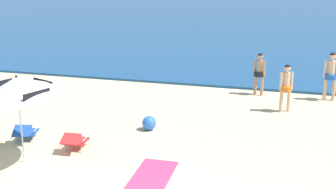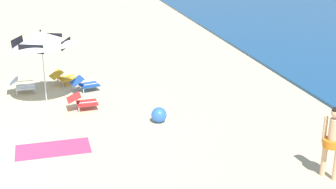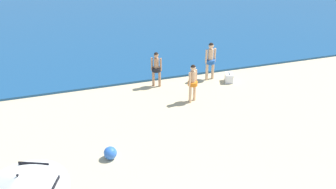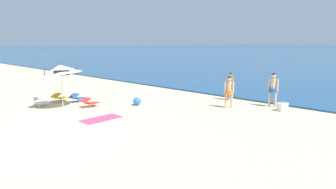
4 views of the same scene
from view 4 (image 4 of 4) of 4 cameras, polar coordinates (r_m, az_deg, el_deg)
The scene contains 12 objects.
ground_plane at distance 11.04m, azimuth -25.19°, elevation -8.04°, with size 800.00×800.00×0.00m, color #D1BA8E.
beach_umbrella_striped_main at distance 15.36m, azimuth -21.01°, elevation 4.77°, with size 2.99×2.99×2.36m.
lounge_chair_under_umbrella at distance 16.26m, azimuth -24.73°, elevation -1.34°, with size 0.59×0.90×0.52m.
lounge_chair_beside_umbrella at distance 15.28m, azimuth -15.61°, elevation -1.44°, with size 0.61×0.91×0.51m.
lounge_chair_facing_sea at distance 17.33m, azimuth -21.16°, elevation -0.41°, with size 0.78×1.01×0.52m.
lounge_chair_spare_folded at distance 16.80m, azimuth -17.85°, elevation -0.54°, with size 0.72×0.99×0.52m.
person_standing_near_shore at distance 15.60m, azimuth 20.59°, elevation 1.34°, with size 0.53×0.44×1.79m.
person_standing_beside at distance 14.72m, azimuth 12.31°, elevation 0.95°, with size 0.43×0.40×1.65m.
person_wading_in at distance 16.79m, azimuth 12.60°, elevation 2.02°, with size 0.44×0.40×1.62m.
cooler_box at distance 15.00m, azimuth 22.18°, elevation -2.34°, with size 0.49×0.58×0.43m.
beach_ball at distance 15.22m, azimuth -6.32°, elevation -1.39°, with size 0.43×0.43×0.43m, color blue.
beach_towel at distance 12.80m, azimuth -13.43°, elevation -4.84°, with size 0.90×1.80×0.01m, color #DB3866.
Camera 4 is at (9.88, -3.66, 3.29)m, focal length 29.99 mm.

